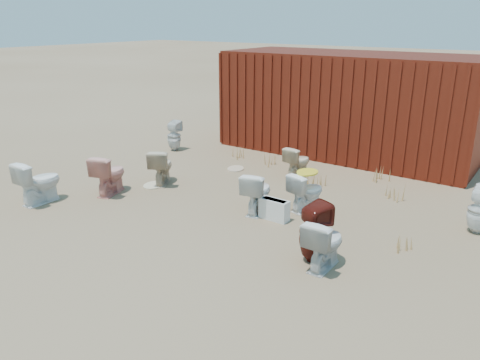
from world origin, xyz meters
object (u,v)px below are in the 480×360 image
Objects in this scene: toilet_back_beige_right at (298,162)px; loose_tank at (274,210)px; toilet_back_beige_left at (161,166)px; toilet_front_a at (39,182)px; toilet_front_maroon at (314,233)px; toilet_front_c at (257,192)px; toilet_front_e at (324,243)px; toilet_back_yellowlid at (306,192)px; toilet_front_pink at (109,174)px; toilet_back_a at (174,136)px; shipping_container at (349,104)px; toilet_back_e at (480,210)px.

loose_tank is at bearing 117.09° from toilet_back_beige_right.
toilet_front_a is at bearing 32.37° from toilet_back_beige_left.
toilet_front_c is at bearing -10.83° from toilet_front_maroon.
toilet_front_maroon is at bearing -19.23° from toilet_front_e.
toilet_back_beige_left is 1.06× the size of toilet_back_yellowlid.
toilet_back_beige_left reaches higher than toilet_back_yellowlid.
toilet_front_pink is (0.66, 1.04, -0.01)m from toilet_front_a.
toilet_back_beige_right is 1.83m from toilet_back_yellowlid.
toilet_front_maroon reaches higher than toilet_back_yellowlid.
toilet_front_c is at bearing 107.58° from toilet_back_beige_right.
toilet_back_a reaches higher than toilet_front_e.
toilet_front_c is 1.03× the size of toilet_front_e.
shipping_container is 4.59m from toilet_front_c.
shipping_container is 8.30× the size of toilet_back_beige_left.
toilet_back_beige_left is (-4.15, 1.21, 0.01)m from toilet_front_e.
toilet_front_c is 1.46× the size of loose_tank.
toilet_front_pink is at bearing -165.94° from loose_tank.
toilet_back_beige_right is at bearing 168.87° from toilet_back_a.
toilet_front_c is 2.13m from toilet_back_beige_right.
loose_tank is (0.70, -4.61, -1.02)m from shipping_container.
loose_tank is (-0.24, -0.66, -0.17)m from toilet_back_yellowlid.
toilet_back_e is (1.67, 2.29, -0.05)m from toilet_front_maroon.
toilet_front_e is 4.32m from toilet_back_beige_left.
toilet_front_pink is at bearing 58.42° from toilet_back_beige_right.
toilet_front_pink is 4.35m from toilet_front_maroon.
toilet_back_beige_right is (-1.93, 3.11, -0.10)m from toilet_front_maroon.
toilet_front_a is 4.76m from toilet_back_yellowlid.
toilet_front_maroon is 1.31× the size of toilet_back_beige_right.
toilet_back_e is (3.54, -3.23, -0.82)m from shipping_container.
toilet_back_beige_right is at bearing -165.73° from toilet_back_beige_left.
toilet_front_pink is 3.81m from toilet_back_beige_right.
shipping_container reaches higher than toilet_front_e.
toilet_front_pink reaches higher than toilet_front_e.
toilet_back_e is (7.14, -0.86, 0.00)m from toilet_back_a.
toilet_back_yellowlid reaches higher than toilet_back_beige_right.
toilet_front_e is 6.51m from toilet_back_a.
toilet_front_pink reaches higher than toilet_back_a.
shipping_container is at bearing -83.62° from toilet_back_beige_right.
toilet_front_pink is 1.54× the size of loose_tank.
toilet_front_e is at bearing 159.77° from toilet_front_pink.
toilet_front_pink is 1.02× the size of toilet_back_a.
toilet_back_beige_right is at bearing -40.10° from toilet_back_yellowlid.
toilet_front_c is 0.97× the size of toilet_back_e.
toilet_front_e is (0.19, -0.07, -0.07)m from toilet_front_maroon.
toilet_front_c is at bearing 166.98° from loose_tank.
shipping_container is at bearing -69.70° from toilet_front_e.
toilet_front_maroon is 4.11m from toilet_back_beige_left.
toilet_front_maroon reaches higher than loose_tank.
toilet_front_maroon is 1.20× the size of toilet_front_e.
loose_tank is (-2.84, -1.38, -0.20)m from toilet_back_e.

